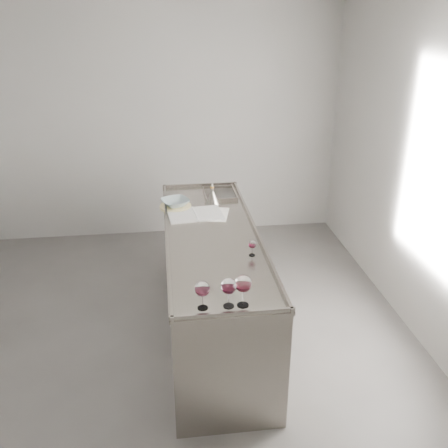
{
  "coord_description": "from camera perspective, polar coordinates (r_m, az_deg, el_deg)",
  "views": [
    {
      "loc": [
        0.13,
        -3.4,
        2.66
      ],
      "look_at": [
        0.6,
        0.31,
        1.02
      ],
      "focal_mm": 40.0,
      "sensor_mm": 36.0,
      "label": 1
    }
  ],
  "objects": [
    {
      "name": "loose_paper_top",
      "position": [
        4.48,
        -1.06,
        1.13
      ],
      "size": [
        0.3,
        0.38,
        0.0
      ],
      "primitive_type": "cube",
      "rotation": [
        0.0,
        0.0,
        -0.23
      ],
      "color": "white",
      "rests_on": "counter"
    },
    {
      "name": "wine_glass_middle",
      "position": [
        3.08,
        0.54,
        -7.21
      ],
      "size": [
        0.1,
        0.1,
        0.2
      ],
      "rotation": [
        0.0,
        0.0,
        0.39
      ],
      "color": "white",
      "rests_on": "counter"
    },
    {
      "name": "wine_glass_small",
      "position": [
        3.72,
        3.25,
        -2.39
      ],
      "size": [
        0.06,
        0.06,
        0.12
      ],
      "rotation": [
        0.0,
        0.0,
        0.35
      ],
      "color": "white",
      "rests_on": "counter"
    },
    {
      "name": "trivet",
      "position": [
        4.65,
        -5.57,
        2.01
      ],
      "size": [
        0.38,
        0.38,
        0.02
      ],
      "primitive_type": "cylinder",
      "rotation": [
        0.0,
        0.0,
        0.37
      ],
      "color": "beige",
      "rests_on": "counter"
    },
    {
      "name": "notebook",
      "position": [
        4.47,
        -3.3,
        1.12
      ],
      "size": [
        0.51,
        0.38,
        0.02
      ],
      "rotation": [
        0.0,
        0.0,
        0.1
      ],
      "color": "silver",
      "rests_on": "counter"
    },
    {
      "name": "wine_funnel",
      "position": [
        4.7,
        -1.35,
        3.08
      ],
      "size": [
        0.15,
        0.15,
        0.22
      ],
      "rotation": [
        0.0,
        0.0,
        0.34
      ],
      "color": "#9D968C",
      "rests_on": "counter"
    },
    {
      "name": "ceramic_bowl",
      "position": [
        4.64,
        -5.59,
        2.47
      ],
      "size": [
        0.32,
        0.32,
        0.06
      ],
      "primitive_type": "imported",
      "rotation": [
        0.0,
        0.0,
        0.36
      ],
      "color": "#8D9FA4",
      "rests_on": "trivet"
    },
    {
      "name": "counter",
      "position": [
        4.31,
        -1.31,
        -6.81
      ],
      "size": [
        0.77,
        2.42,
        0.97
      ],
      "color": "gray",
      "rests_on": "ground"
    },
    {
      "name": "wine_glass_right",
      "position": [
        3.08,
        2.21,
        -6.92
      ],
      "size": [
        0.11,
        0.11,
        0.21
      ],
      "rotation": [
        0.0,
        0.0,
        0.06
      ],
      "color": "white",
      "rests_on": "counter"
    },
    {
      "name": "room_shell",
      "position": [
        3.62,
        -8.84,
        3.07
      ],
      "size": [
        4.54,
        5.04,
        2.84
      ],
      "color": "#514E4C",
      "rests_on": "ground"
    },
    {
      "name": "wine_glass_left",
      "position": [
        3.07,
        -2.49,
        -7.49
      ],
      "size": [
        0.1,
        0.1,
        0.19
      ],
      "rotation": [
        0.0,
        0.0,
        0.34
      ],
      "color": "white",
      "rests_on": "counter"
    }
  ]
}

